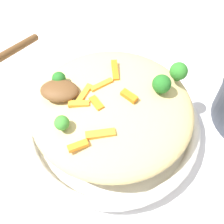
% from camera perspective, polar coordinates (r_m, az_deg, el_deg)
% --- Properties ---
extents(ground_plane, '(2.40, 2.40, 0.00)m').
position_cam_1_polar(ground_plane, '(0.50, -0.00, -3.94)').
color(ground_plane, silver).
extents(serving_bowl, '(0.29, 0.29, 0.04)m').
position_cam_1_polar(serving_bowl, '(0.48, -0.00, -2.65)').
color(serving_bowl, white).
rests_on(serving_bowl, ground_plane).
extents(pasta_mound, '(0.25, 0.24, 0.07)m').
position_cam_1_polar(pasta_mound, '(0.44, -0.00, 0.60)').
color(pasta_mound, '#D1BA7A').
rests_on(pasta_mound, serving_bowl).
extents(carrot_piece_0, '(0.03, 0.01, 0.01)m').
position_cam_1_polar(carrot_piece_0, '(0.41, -6.59, 1.62)').
color(carrot_piece_0, orange).
rests_on(carrot_piece_0, pasta_mound).
extents(carrot_piece_1, '(0.03, 0.03, 0.01)m').
position_cam_1_polar(carrot_piece_1, '(0.43, -2.08, 5.39)').
color(carrot_piece_1, orange).
rests_on(carrot_piece_1, pasta_mound).
extents(carrot_piece_2, '(0.02, 0.04, 0.01)m').
position_cam_1_polar(carrot_piece_2, '(0.45, 0.42, 8.16)').
color(carrot_piece_2, orange).
rests_on(carrot_piece_2, pasta_mound).
extents(carrot_piece_3, '(0.04, 0.02, 0.01)m').
position_cam_1_polar(carrot_piece_3, '(0.38, -2.31, -4.38)').
color(carrot_piece_3, orange).
rests_on(carrot_piece_3, pasta_mound).
extents(carrot_piece_4, '(0.02, 0.03, 0.01)m').
position_cam_1_polar(carrot_piece_4, '(0.41, -3.12, 1.77)').
color(carrot_piece_4, orange).
rests_on(carrot_piece_4, pasta_mound).
extents(carrot_piece_5, '(0.03, 0.02, 0.01)m').
position_cam_1_polar(carrot_piece_5, '(0.41, 3.39, 2.90)').
color(carrot_piece_5, orange).
rests_on(carrot_piece_5, pasta_mound).
extents(carrot_piece_6, '(0.02, 0.04, 0.01)m').
position_cam_1_polar(carrot_piece_6, '(0.42, -5.48, 4.05)').
color(carrot_piece_6, orange).
rests_on(carrot_piece_6, pasta_mound).
extents(carrot_piece_7, '(0.03, 0.02, 0.01)m').
position_cam_1_polar(carrot_piece_7, '(0.38, -6.75, -6.66)').
color(carrot_piece_7, orange).
rests_on(carrot_piece_7, pasta_mound).
extents(broccoli_floret_0, '(0.03, 0.03, 0.03)m').
position_cam_1_polar(broccoli_floret_0, '(0.44, 13.04, 7.83)').
color(broccoli_floret_0, '#296820').
rests_on(broccoli_floret_0, pasta_mound).
extents(broccoli_floret_1, '(0.03, 0.03, 0.03)m').
position_cam_1_polar(broccoli_floret_1, '(0.42, 9.77, 5.44)').
color(broccoli_floret_1, '#205B1C').
rests_on(broccoli_floret_1, pasta_mound).
extents(broccoli_floret_2, '(0.02, 0.02, 0.02)m').
position_cam_1_polar(broccoli_floret_2, '(0.44, -10.45, 6.49)').
color(broccoli_floret_2, '#205B1C').
rests_on(broccoli_floret_2, pasta_mound).
extents(broccoli_floret_3, '(0.02, 0.02, 0.03)m').
position_cam_1_polar(broccoli_floret_3, '(0.39, -9.90, -2.16)').
color(broccoli_floret_3, '#377928').
rests_on(broccoli_floret_3, pasta_mound).
extents(serving_spoon, '(0.14, 0.18, 0.08)m').
position_cam_1_polar(serving_spoon, '(0.43, -14.99, 6.39)').
color(serving_spoon, brown).
rests_on(serving_spoon, pasta_mound).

